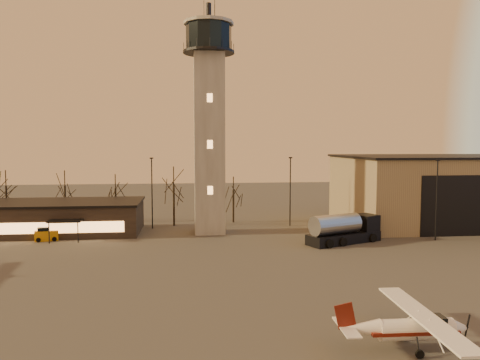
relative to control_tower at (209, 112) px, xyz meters
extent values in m
plane|color=#43403E|center=(0.00, -30.00, -16.33)|extent=(220.00, 220.00, 0.00)
cube|color=gray|center=(0.00, 0.00, -4.33)|extent=(4.00, 4.00, 24.00)
cylinder|color=black|center=(0.00, 0.00, 7.82)|extent=(6.80, 6.80, 0.30)
cylinder|color=black|center=(0.00, 0.00, 9.67)|extent=(6.00, 6.00, 3.40)
cylinder|color=gray|center=(0.00, 0.00, 11.57)|extent=(6.60, 6.60, 0.40)
cylinder|color=black|center=(0.00, 0.00, 12.97)|extent=(0.70, 0.70, 2.40)
cube|color=#91835F|center=(36.00, 4.00, -11.33)|extent=(30.00, 20.00, 10.00)
cube|color=black|center=(36.00, 4.00, -6.18)|extent=(30.60, 20.60, 0.30)
cube|color=black|center=(-22.00, 2.00, -14.33)|extent=(25.00, 10.00, 4.00)
cube|color=black|center=(-22.00, 2.00, -12.18)|extent=(25.40, 10.40, 0.30)
cube|color=#FFAA59|center=(-22.00, -3.02, -14.73)|extent=(22.00, 0.08, 1.40)
cube|color=black|center=(-18.00, -4.00, -13.73)|extent=(4.00, 2.00, 0.20)
cylinder|color=black|center=(-8.00, 4.00, -11.33)|extent=(0.16, 0.16, 10.00)
cube|color=black|center=(-8.00, 4.00, -6.28)|extent=(0.50, 0.25, 0.18)
cylinder|color=black|center=(12.00, 4.00, -11.33)|extent=(0.16, 0.16, 10.00)
cube|color=black|center=(12.00, 4.00, -6.28)|extent=(0.50, 0.25, 0.18)
cylinder|color=black|center=(28.00, -8.00, -11.33)|extent=(0.16, 0.16, 10.00)
cube|color=black|center=(28.00, -8.00, -6.28)|extent=(0.50, 0.25, 0.18)
cylinder|color=black|center=(-30.00, 10.00, -13.46)|extent=(0.28, 0.28, 5.74)
cylinder|color=black|center=(-14.00, 10.00, -13.70)|extent=(0.28, 0.28, 5.25)
cylinder|color=black|center=(-5.00, 6.00, -13.25)|extent=(0.28, 0.28, 6.16)
cylinder|color=black|center=(4.00, 8.00, -13.84)|extent=(0.28, 0.28, 4.97)
cylinder|color=black|center=(-22.00, 12.00, -13.53)|extent=(0.28, 0.28, 5.60)
cylinder|color=white|center=(10.46, -37.52, -15.12)|extent=(4.49, 1.42, 1.26)
cone|color=white|center=(13.07, -37.62, -15.12)|extent=(0.91, 1.23, 1.20)
cone|color=white|center=(7.18, -37.40, -14.97)|extent=(2.36, 1.15, 1.06)
cube|color=black|center=(11.43, -37.56, -14.68)|extent=(1.49, 1.07, 0.68)
cube|color=#5F160D|center=(10.27, -37.52, -15.17)|extent=(5.26, 1.49, 0.21)
cube|color=white|center=(10.95, -37.54, -14.36)|extent=(1.84, 10.67, 0.14)
cube|color=white|center=(6.31, -37.37, -14.88)|extent=(0.99, 3.22, 0.08)
cube|color=#5F160D|center=(6.21, -37.37, -14.20)|extent=(1.34, 0.13, 1.64)
cube|color=black|center=(16.00, -8.34, -15.70)|extent=(10.03, 6.36, 1.26)
cube|color=black|center=(19.37, -6.90, -14.15)|extent=(3.14, 3.32, 2.06)
cube|color=black|center=(20.11, -6.58, -13.81)|extent=(0.96, 2.05, 1.15)
cylinder|color=#ABABB0|center=(14.74, -8.88, -13.92)|extent=(6.84, 4.74, 2.41)
cube|color=orange|center=(-20.50, -3.00, -15.68)|extent=(2.99, 1.99, 1.28)
cube|color=black|center=(-20.86, -3.07, -14.95)|extent=(1.51, 1.51, 0.73)
camera|label=1|loc=(-2.73, -62.97, -4.21)|focal=35.00mm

